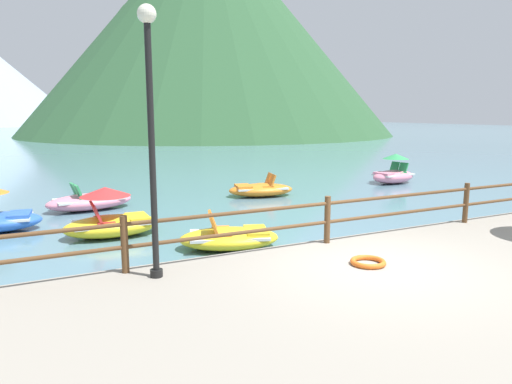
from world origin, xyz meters
The scene contains 11 objects.
ground_plane centered at (0.00, 40.00, 0.00)m, with size 200.00×200.00×0.00m, color slate.
promenade_dock centered at (0.00, -2.20, 0.20)m, with size 28.00×8.00×0.40m, color gray.
dock_railing centered at (0.00, 1.55, 0.98)m, with size 23.92×0.12×0.95m.
lamp_post centered at (-3.57, 1.13, 2.89)m, with size 0.28×0.28×4.13m.
life_ring centered at (-0.15, 0.11, 0.45)m, with size 0.61×0.61×0.09m, color orange.
pedal_boat_0 centered at (2.22, 8.86, 0.25)m, with size 2.55×1.66×0.81m.
pedal_boat_1 centered at (-1.37, 3.31, 0.24)m, with size 2.48×1.88×0.81m.
pedal_boat_3 centered at (-3.61, 9.10, 0.27)m, with size 2.74×1.60×0.85m.
pedal_boat_5 centered at (-3.55, 5.53, 0.41)m, with size 2.29×1.29×1.22m.
pedal_boat_7 centered at (8.75, 9.14, 0.42)m, with size 2.25×1.40×1.26m.
cliff_headland centered at (17.13, 58.43, 14.04)m, with size 50.96×50.96×29.93m.
Camera 1 is at (-5.29, -5.91, 2.98)m, focal length 32.59 mm.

